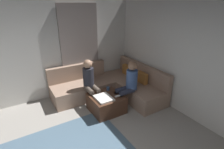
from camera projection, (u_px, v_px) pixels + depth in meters
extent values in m
cube|color=silver|center=(210.00, 65.00, 3.46)|extent=(6.00, 0.12, 2.70)
cube|color=silver|center=(30.00, 52.00, 4.36)|extent=(0.12, 6.00, 2.70)
cube|color=gray|center=(80.00, 50.00, 4.95)|extent=(0.06, 1.10, 2.50)
cube|color=#9E7F6B|center=(132.00, 88.00, 5.04)|extent=(2.10, 0.85, 0.42)
cube|color=#9E7F6B|center=(142.00, 72.00, 5.05)|extent=(2.10, 0.14, 0.45)
cube|color=#9E7F6B|center=(83.00, 90.00, 4.92)|extent=(0.85, 1.70, 0.42)
cube|color=#9E7F6B|center=(77.00, 72.00, 5.04)|extent=(0.14, 1.70, 0.45)
cube|color=#B27233|center=(127.00, 71.00, 5.39)|extent=(0.36, 0.12, 0.36)
cube|color=#B27233|center=(142.00, 79.00, 4.84)|extent=(0.36, 0.12, 0.36)
cube|color=#4C2D1E|center=(106.00, 103.00, 4.28)|extent=(0.76, 0.76, 0.42)
cube|color=white|center=(104.00, 98.00, 4.05)|extent=(0.44, 0.36, 0.04)
cylinder|color=#334C72|center=(108.00, 89.00, 4.44)|extent=(0.08, 0.08, 0.10)
cube|color=white|center=(118.00, 96.00, 4.15)|extent=(0.05, 0.15, 0.02)
cylinder|color=#2D3347|center=(120.00, 104.00, 4.25)|extent=(0.12, 0.12, 0.42)
cylinder|color=#2D3347|center=(116.00, 100.00, 4.39)|extent=(0.12, 0.12, 0.42)
cylinder|color=#2D3347|center=(127.00, 92.00, 4.24)|extent=(0.12, 0.40, 0.12)
cylinder|color=#2D3347|center=(123.00, 89.00, 4.39)|extent=(0.12, 0.40, 0.12)
cylinder|color=#3F598C|center=(132.00, 80.00, 4.32)|extent=(0.28, 0.28, 0.50)
sphere|color=#8C664C|center=(132.00, 66.00, 4.18)|extent=(0.22, 0.22, 0.22)
cylinder|color=brown|center=(99.00, 101.00, 4.37)|extent=(0.12, 0.12, 0.42)
cylinder|color=brown|center=(93.00, 103.00, 4.29)|extent=(0.12, 0.12, 0.42)
cylinder|color=brown|center=(95.00, 88.00, 4.43)|extent=(0.40, 0.12, 0.12)
cylinder|color=brown|center=(89.00, 90.00, 4.34)|extent=(0.40, 0.12, 0.12)
cylinder|color=#26262D|center=(88.00, 77.00, 4.44)|extent=(0.28, 0.28, 0.50)
sphere|color=tan|center=(88.00, 64.00, 4.31)|extent=(0.22, 0.22, 0.22)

